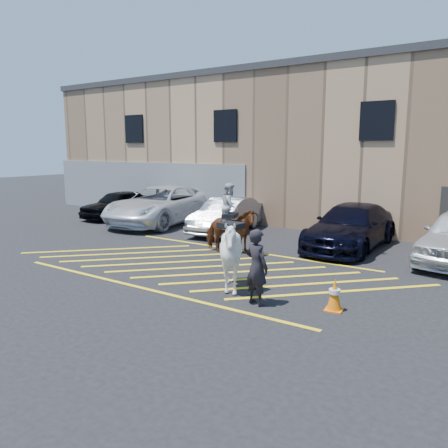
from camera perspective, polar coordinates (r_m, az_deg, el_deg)
The scene contains 11 objects.
ground at distance 13.57m, azimuth -2.02°, elevation -5.36°, with size 90.00×90.00×0.00m, color black.
car_black_suv at distance 23.21m, azimuth -13.63°, elevation 2.54°, with size 1.68×4.18×1.42m, color black.
car_white_pickup at distance 21.04m, azimuth -8.19°, elevation 2.47°, with size 2.94×6.38×1.77m, color silver.
car_silver_sedan at distance 18.67m, azimuth 0.31°, elevation 1.15°, with size 1.55×4.44×1.46m, color gray.
car_blue_suv at distance 16.38m, azimuth 16.27°, elevation -0.32°, with size 2.18×5.36×1.55m, color black.
handler at distance 10.04m, azimuth 4.28°, elevation -5.62°, with size 0.65×0.42×1.78m, color black.
warehouse at distance 23.88m, azimuth 15.20°, elevation 9.75°, with size 32.42×10.20×7.30m.
hatching_zone at distance 13.33m, azimuth -2.78°, elevation -5.61°, with size 12.60×5.12×0.01m.
mounted_bay at distance 14.92m, azimuth 0.78°, elevation -0.12°, with size 1.99×1.33×2.41m.
saddled_white at distance 10.88m, azimuth 0.93°, elevation -4.01°, with size 1.80×1.96×1.90m.
traffic_cone at distance 10.09m, azimuth 14.24°, elevation -8.93°, with size 0.42×0.42×0.73m.
Camera 1 is at (7.66, -10.62, 3.57)m, focal length 35.00 mm.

